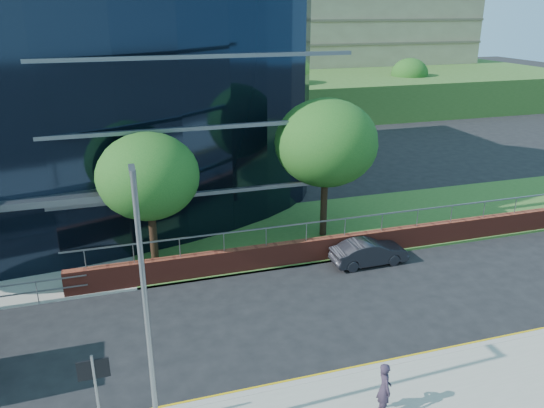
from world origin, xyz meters
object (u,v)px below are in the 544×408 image
object	(u,v)px
pedestrian	(384,388)
tree_dist_e	(287,78)
parked_car	(369,252)
streetlight_east	(146,309)
tree_dist_f	(409,74)
street_sign	(95,380)
tree_far_c	(148,176)
tree_far_d	(326,143)

from	to	relation	value
pedestrian	tree_dist_e	bearing A→B (deg)	-6.49
parked_car	streetlight_east	bearing A→B (deg)	127.10
tree_dist_e	tree_dist_f	xyz separation A→B (m)	(16.00, 2.00, -0.33)
street_sign	tree_far_c	world-z (taller)	tree_far_c
tree_dist_f	streetlight_east	bearing A→B (deg)	-127.58
tree_far_c	pedestrian	bearing A→B (deg)	-64.91
streetlight_east	street_sign	bearing A→B (deg)	158.64
streetlight_east	parked_car	distance (m)	14.30
street_sign	tree_far_d	distance (m)	16.61
tree_dist_e	streetlight_east	size ratio (longest dim) A/B	0.81
tree_far_c	tree_far_d	distance (m)	9.08
tree_far_c	tree_far_d	size ratio (longest dim) A/B	0.87
tree_far_d	tree_dist_e	size ratio (longest dim) A/B	1.14
tree_dist_e	streetlight_east	xyz separation A→B (m)	(-18.00, -42.17, -0.10)
streetlight_east	pedestrian	size ratio (longest dim) A/B	4.65
tree_far_d	tree_dist_e	xyz separation A→B (m)	(8.00, 30.00, -0.65)
tree_far_c	streetlight_east	size ratio (longest dim) A/B	0.81
tree_far_c	tree_dist_f	xyz separation A→B (m)	(33.00, 33.00, -0.33)
street_sign	tree_far_c	bearing A→B (deg)	76.71
parked_car	pedestrian	bearing A→B (deg)	154.60
tree_far_d	tree_dist_f	size ratio (longest dim) A/B	1.23
parked_car	tree_far_d	bearing A→B (deg)	12.15
street_sign	tree_dist_e	bearing A→B (deg)	64.88
tree_far_c	streetlight_east	distance (m)	11.22
street_sign	streetlight_east	size ratio (longest dim) A/B	0.35
streetlight_east	tree_far_d	bearing A→B (deg)	50.60
tree_far_d	pedestrian	bearing A→B (deg)	-104.59
tree_far_c	tree_far_d	world-z (taller)	tree_far_d
tree_far_c	tree_dist_e	bearing A→B (deg)	61.26
tree_dist_e	parked_car	distance (m)	34.66
tree_dist_f	street_sign	bearing A→B (deg)	-129.16
tree_dist_f	parked_car	world-z (taller)	tree_dist_f
tree_far_d	streetlight_east	bearing A→B (deg)	-129.40
tree_far_c	tree_dist_f	world-z (taller)	tree_far_c
streetlight_east	pedestrian	world-z (taller)	streetlight_east
tree_dist_f	streetlight_east	world-z (taller)	streetlight_east
tree_far_d	tree_dist_e	distance (m)	31.06
tree_far_c	pedestrian	xyz separation A→B (m)	(5.62, -12.00, -3.53)
tree_dist_f	pedestrian	xyz separation A→B (m)	(-27.38, -45.00, -3.20)
tree_far_d	tree_dist_e	bearing A→B (deg)	75.07
parked_car	tree_dist_f	bearing A→B (deg)	-33.89
street_sign	streetlight_east	bearing A→B (deg)	-21.36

